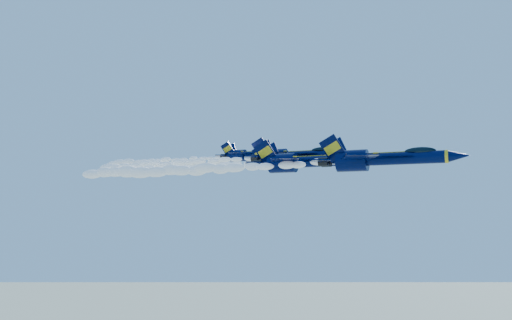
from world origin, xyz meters
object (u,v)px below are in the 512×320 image
at_px(jet_fourth, 287,160).
at_px(jet_lead, 381,159).
at_px(jet_third, 296,156).
at_px(jet_fifth, 252,154).
at_px(jet_second, 307,161).

bearing_deg(jet_fourth, jet_lead, -48.67).
bearing_deg(jet_third, jet_fourth, 116.00).
bearing_deg(jet_third, jet_fifth, 129.22).
distance_m(jet_lead, jet_fourth, 34.68).
bearing_deg(jet_fifth, jet_fourth, -36.48).
bearing_deg(jet_second, jet_fourth, 117.78).
distance_m(jet_second, jet_fifth, 38.32).
xyz_separation_m(jet_third, jet_fifth, (-18.68, 22.89, 3.36)).
height_order(jet_fourth, jet_fifth, jet_fifth).
height_order(jet_lead, jet_second, jet_second).
height_order(jet_second, jet_third, jet_third).
relative_size(jet_lead, jet_second, 0.99).
xyz_separation_m(jet_fourth, jet_fifth, (-11.76, 8.69, 2.49)).
xyz_separation_m(jet_second, jet_fourth, (-11.31, 21.47, 2.64)).
xyz_separation_m(jet_lead, jet_fifth, (-34.56, 34.62, 5.64)).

